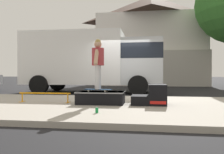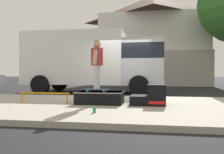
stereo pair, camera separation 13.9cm
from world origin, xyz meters
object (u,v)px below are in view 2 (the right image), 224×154
object	(u,v)px
kicker_ramp	(151,96)
skateboard	(97,90)
grind_rail	(44,95)
soda_can	(94,110)
skate_box	(100,97)
skater_kid	(97,60)
box_truck	(94,60)

from	to	relation	value
kicker_ramp	skateboard	bearing A→B (deg)	-178.53
grind_rail	skateboard	size ratio (longest dim) A/B	1.99
kicker_ramp	soda_can	world-z (taller)	kicker_ramp
skate_box	soda_can	xyz separation A→B (m)	(0.21, -1.54, -0.12)
skater_kid	box_truck	world-z (taller)	box_truck
skate_box	soda_can	bearing A→B (deg)	-82.15
kicker_ramp	skater_kid	world-z (taller)	skater_kid
grind_rail	soda_can	xyz separation A→B (m)	(1.94, -1.64, -0.16)
skate_box	kicker_ramp	bearing A→B (deg)	-0.01
skateboard	skater_kid	xyz separation A→B (m)	(-0.00, -0.00, 0.84)
kicker_ramp	grind_rail	distance (m)	3.16
skate_box	soda_can	distance (m)	1.56
skate_box	kicker_ramp	world-z (taller)	kicker_ramp
skater_kid	kicker_ramp	bearing A→B (deg)	1.47
skater_kid	soda_can	size ratio (longest dim) A/B	11.17
skateboard	soda_can	distance (m)	1.57
skate_box	grind_rail	size ratio (longest dim) A/B	0.83
skate_box	kicker_ramp	size ratio (longest dim) A/B	1.41
skater_kid	box_truck	size ratio (longest dim) A/B	0.20
soda_can	skate_box	bearing A→B (deg)	97.85
soda_can	box_truck	distance (m)	7.06
skate_box	grind_rail	distance (m)	1.73
box_truck	skater_kid	bearing A→B (deg)	-75.50
box_truck	grind_rail	bearing A→B (deg)	-93.47
kicker_ramp	box_truck	size ratio (longest dim) A/B	0.14
skate_box	skater_kid	size ratio (longest dim) A/B	0.94
skateboard	box_truck	xyz separation A→B (m)	(-1.34, 5.20, 1.18)
grind_rail	skater_kid	bearing A→B (deg)	-4.78
skate_box	box_truck	xyz separation A→B (m)	(-1.42, 5.16, 1.39)
grind_rail	box_truck	distance (m)	5.25
grind_rail	box_truck	xyz separation A→B (m)	(0.31, 5.06, 1.36)
skate_box	grind_rail	xyz separation A→B (m)	(-1.73, 0.10, 0.04)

